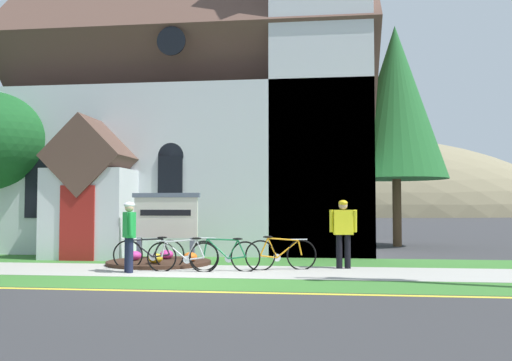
# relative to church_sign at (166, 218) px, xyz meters

# --- Properties ---
(ground) EXTENTS (140.00, 140.00, 0.00)m
(ground) POSITION_rel_church_sign_xyz_m (1.24, 0.14, -1.21)
(ground) COLOR #333335
(sidewalk_slab) EXTENTS (32.00, 2.48, 0.01)m
(sidewalk_slab) POSITION_rel_church_sign_xyz_m (-0.36, -1.88, -1.20)
(sidewalk_slab) COLOR #A8A59E
(sidewalk_slab) RESTS_ON ground
(grass_verge) EXTENTS (32.00, 1.67, 0.01)m
(grass_verge) POSITION_rel_church_sign_xyz_m (-0.36, -3.95, -1.21)
(grass_verge) COLOR #38722D
(grass_verge) RESTS_ON ground
(church_lawn) EXTENTS (24.00, 2.33, 0.01)m
(church_lawn) POSITION_rel_church_sign_xyz_m (-0.36, 0.53, -1.21)
(church_lawn) COLOR #38722D
(church_lawn) RESTS_ON ground
(curb_paint_stripe) EXTENTS (28.00, 0.16, 0.01)m
(curb_paint_stripe) POSITION_rel_church_sign_xyz_m (-0.36, -4.94, -1.21)
(curb_paint_stripe) COLOR yellow
(curb_paint_stripe) RESTS_ON ground
(church_building) EXTENTS (12.73, 11.34, 13.86)m
(church_building) POSITION_rel_church_sign_xyz_m (0.07, 6.09, 3.84)
(church_building) COLOR silver
(church_building) RESTS_ON ground
(church_sign) EXTENTS (1.90, 0.17, 1.88)m
(church_sign) POSITION_rel_church_sign_xyz_m (0.00, 0.00, 0.00)
(church_sign) COLOR slate
(church_sign) RESTS_ON ground
(flower_bed) EXTENTS (2.69, 2.69, 0.34)m
(flower_bed) POSITION_rel_church_sign_xyz_m (0.01, -0.60, -1.13)
(flower_bed) COLOR #382319
(flower_bed) RESTS_ON ground
(bicycle_orange) EXTENTS (1.70, 0.31, 0.80)m
(bicycle_orange) POSITION_rel_church_sign_xyz_m (0.06, -1.59, -0.84)
(bicycle_orange) COLOR black
(bicycle_orange) RESTS_ON ground
(bicycle_black) EXTENTS (1.70, 0.08, 0.82)m
(bicycle_black) POSITION_rel_church_sign_xyz_m (1.03, -2.09, -0.84)
(bicycle_black) COLOR black
(bicycle_black) RESTS_ON ground
(bicycle_silver) EXTENTS (1.73, 0.27, 0.80)m
(bicycle_silver) POSITION_rel_church_sign_xyz_m (1.95, -1.81, -0.84)
(bicycle_silver) COLOR black
(bicycle_silver) RESTS_ON ground
(bicycle_red) EXTENTS (1.67, 0.53, 0.83)m
(bicycle_red) POSITION_rel_church_sign_xyz_m (3.24, -1.47, -0.83)
(bicycle_red) COLOR black
(bicycle_red) RESTS_ON ground
(cyclist_in_white_jersey) EXTENTS (0.42, 0.62, 1.61)m
(cyclist_in_white_jersey) POSITION_rel_church_sign_xyz_m (-0.16, -2.40, -0.27)
(cyclist_in_white_jersey) COLOR #191E38
(cyclist_in_white_jersey) RESTS_ON ground
(cyclist_in_green_jersey) EXTENTS (0.66, 0.30, 1.66)m
(cyclist_in_green_jersey) POSITION_rel_church_sign_xyz_m (4.72, -0.99, -0.24)
(cyclist_in_green_jersey) COLOR black
(cyclist_in_green_jersey) RESTS_ON ground
(roadside_conifer) EXTENTS (3.86, 3.86, 8.51)m
(roadside_conifer) POSITION_rel_church_sign_xyz_m (7.04, 6.91, 4.31)
(roadside_conifer) COLOR #4C3823
(roadside_conifer) RESTS_ON ground
(distant_hill) EXTENTS (77.85, 38.27, 27.36)m
(distant_hill) POSITION_rel_church_sign_xyz_m (4.30, 80.28, -1.21)
(distant_hill) COLOR #847A5B
(distant_hill) RESTS_ON ground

